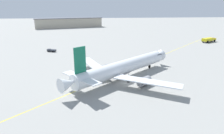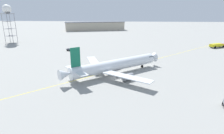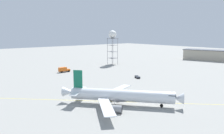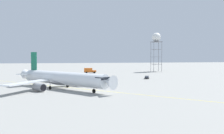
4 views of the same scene
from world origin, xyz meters
The scene contains 7 objects.
ground_plane centered at (0.00, 0.00, 0.00)m, with size 600.00×600.00×0.00m, color gray.
airliner_main centered at (3.95, -0.06, 3.15)m, with size 30.61×34.34×11.59m.
baggage_truck_truck centered at (41.62, 27.50, 0.71)m, with size 3.11×4.39×1.22m.
catering_truck_truck centered at (20.18, 69.70, 1.66)m, with size 7.18×2.71×3.10m.
radar_tower centered at (65.47, 76.30, 21.48)m, with size 6.31×6.31×25.69m.
terminal_shed centered at (149.00, 30.49, 4.68)m, with size 30.73×65.95×9.31m.
taxiway_centreline centered at (6.63, 2.21, 0.00)m, with size 121.44×124.95×0.01m.
Camera 3 is at (-46.90, -55.79, 24.81)m, focal length 36.70 mm.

